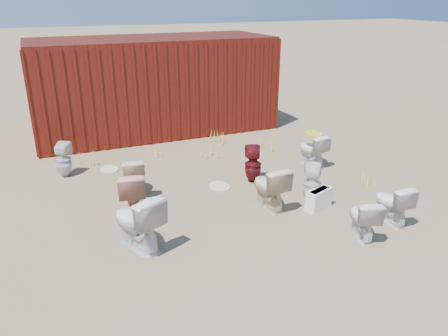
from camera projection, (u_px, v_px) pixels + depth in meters
name	position (u px, v px, depth m)	size (l,w,h in m)	color
ground	(238.00, 210.00, 7.35)	(100.00, 100.00, 0.00)	brown
shipping_container	(154.00, 85.00, 11.34)	(6.00, 2.40, 2.40)	#460E0B
toilet_front_a	(137.00, 222.00, 6.10)	(0.48, 0.84, 0.85)	silver
toilet_front_pink	(132.00, 193.00, 7.06)	(0.44, 0.77, 0.79)	tan
toilet_front_c	(363.00, 218.00, 6.41)	(0.36, 0.63, 0.65)	silver
toilet_front_maroon	(253.00, 164.00, 8.36)	(0.32, 0.33, 0.71)	#580F15
toilet_front_e	(392.00, 203.00, 6.85)	(0.37, 0.65, 0.67)	white
toilet_back_a	(63.00, 160.00, 8.62)	(0.31, 0.32, 0.69)	silver
toilet_back_beige_left	(134.00, 176.00, 7.83)	(0.40, 0.70, 0.71)	beige
toilet_back_beige_right	(269.00, 187.00, 7.30)	(0.43, 0.75, 0.77)	beige
toilet_back_yellowlid	(312.00, 150.00, 9.16)	(0.39, 0.69, 0.70)	white
toilet_back_e	(312.00, 184.00, 7.50)	(0.32, 0.33, 0.71)	white
yellow_lid	(313.00, 133.00, 9.02)	(0.35, 0.44, 0.03)	gold
loose_tank	(319.00, 199.00, 7.35)	(0.50, 0.20, 0.35)	white
loose_lid_near	(220.00, 186.00, 8.24)	(0.38, 0.49, 0.02)	beige
loose_lid_far	(109.00, 169.00, 9.05)	(0.36, 0.47, 0.02)	beige
weed_clump_a	(87.00, 157.00, 9.29)	(0.36, 0.36, 0.34)	#C3BC4E
weed_clump_b	(209.00, 152.00, 9.68)	(0.32, 0.32, 0.29)	#C3BC4E
weed_clump_c	(266.00, 145.00, 10.13)	(0.36, 0.36, 0.30)	#C3BC4E
weed_clump_d	(161.00, 151.00, 9.73)	(0.30, 0.30, 0.26)	#C3BC4E
weed_clump_e	(217.00, 137.00, 10.63)	(0.34, 0.34, 0.34)	#C3BC4E
weed_clump_f	(369.00, 178.00, 8.36)	(0.28, 0.28, 0.23)	#C3BC4E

